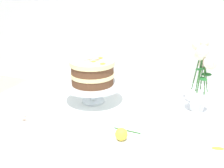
{
  "coord_description": "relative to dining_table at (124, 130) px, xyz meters",
  "views": [
    {
      "loc": [
        0.3,
        -0.96,
        1.25
      ],
      "look_at": [
        -0.07,
        0.01,
        0.86
      ],
      "focal_mm": 39.1,
      "sensor_mm": 36.0,
      "label": 1
    }
  ],
  "objects": [
    {
      "name": "fallen_rose",
      "position": [
        0.06,
        -0.21,
        0.11
      ],
      "size": [
        0.11,
        0.09,
        0.05
      ],
      "color": "#2D6028",
      "rests_on": "dining_table"
    },
    {
      "name": "cake_stand",
      "position": [
        -0.18,
        0.05,
        0.17
      ],
      "size": [
        0.29,
        0.29,
        0.1
      ],
      "color": "silver",
      "rests_on": "linen_napkin"
    },
    {
      "name": "loose_petal_3",
      "position": [
        0.39,
        -0.14,
        0.09
      ],
      "size": [
        0.05,
        0.03,
        0.0
      ],
      "primitive_type": "ellipsoid",
      "rotation": [
        0.0,
        0.0,
        3.41
      ],
      "color": "orange",
      "rests_on": "dining_table"
    },
    {
      "name": "teacup",
      "position": [
        -0.4,
        -0.24,
        0.11
      ],
      "size": [
        0.12,
        0.12,
        0.06
      ],
      "color": "silver",
      "rests_on": "dining_table"
    },
    {
      "name": "layer_cake",
      "position": [
        -0.18,
        0.05,
        0.25
      ],
      "size": [
        0.21,
        0.21,
        0.12
      ],
      "color": "brown",
      "rests_on": "cake_stand"
    },
    {
      "name": "flower_vase",
      "position": [
        0.3,
        0.15,
        0.25
      ],
      "size": [
        0.11,
        0.11,
        0.33
      ],
      "color": "silver",
      "rests_on": "dining_table"
    },
    {
      "name": "dining_table",
      "position": [
        0.0,
        0.0,
        0.0
      ],
      "size": [
        1.4,
        1.0,
        0.74
      ],
      "color": "white",
      "rests_on": "ground"
    },
    {
      "name": "linen_napkin",
      "position": [
        -0.18,
        0.05,
        0.09
      ],
      "size": [
        0.34,
        0.34,
        0.0
      ],
      "primitive_type": "cube",
      "rotation": [
        0.0,
        0.0,
        0.07
      ],
      "color": "white",
      "rests_on": "dining_table"
    }
  ]
}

